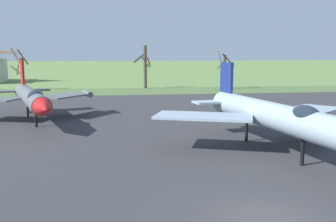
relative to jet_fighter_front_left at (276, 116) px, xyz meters
name	(u,v)px	position (x,y,z in m)	size (l,w,h in m)	color
ground_plane	(264,221)	(-4.53, -9.60, -2.50)	(600.00, 600.00, 0.00)	#607F42
asphalt_apron	(183,132)	(-4.53, 7.69, -2.47)	(78.74, 57.65, 0.05)	#333335
grass_verge_strip	(146,91)	(-4.53, 42.52, -2.47)	(138.74, 12.00, 0.06)	#4D6737
jet_fighter_front_left	(276,116)	(0.00, 0.00, 0.00)	(14.75, 17.82, 5.71)	#8EA3B2
jet_fighter_rear_center	(31,97)	(-17.63, 14.19, -0.14)	(12.75, 16.29, 5.60)	#565B60
bare_tree_center	(21,70)	(-25.67, 47.83, 0.90)	(3.12, 2.71, 7.25)	brown
bare_tree_right_of_center	(145,66)	(-4.24, 47.86, 1.59)	(3.22, 3.21, 7.73)	#42382D
bare_tree_far_right	(224,70)	(9.43, 43.92, 1.00)	(2.75, 2.79, 6.73)	#42382D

